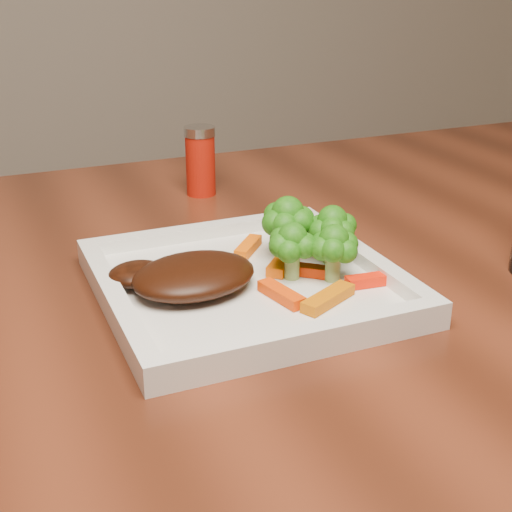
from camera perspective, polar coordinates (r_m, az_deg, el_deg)
name	(u,v)px	position (r m, az deg, el deg)	size (l,w,h in m)	color
plate	(246,287)	(0.68, -0.78, -2.53)	(0.27, 0.27, 0.01)	white
steak	(194,275)	(0.66, -5.00, -1.56)	(0.12, 0.09, 0.03)	black
broccoli_0	(288,226)	(0.72, 2.54, 2.42)	(0.06, 0.06, 0.07)	#3A7A14
broccoli_1	(332,232)	(0.71, 6.09, 1.91)	(0.06, 0.06, 0.06)	#187A14
broccoli_2	(334,251)	(0.67, 6.22, 0.36)	(0.05, 0.05, 0.06)	#316611
broccoli_3	(292,248)	(0.67, 2.92, 0.64)	(0.05, 0.05, 0.06)	#147A15
carrot_0	(328,298)	(0.64, 5.79, -3.38)	(0.06, 0.02, 0.01)	#CA6103
carrot_1	(372,280)	(0.68, 9.25, -1.90)	(0.05, 0.01, 0.01)	#FF1D04
carrot_2	(281,294)	(0.64, 2.04, -3.06)	(0.05, 0.01, 0.01)	#EE3D03
carrot_3	(322,244)	(0.76, 5.34, 1.00)	(0.05, 0.01, 0.01)	red
carrot_4	(248,247)	(0.74, -0.63, 0.72)	(0.05, 0.01, 0.01)	#FF6004
carrot_5	(313,271)	(0.69, 4.55, -1.19)	(0.05, 0.01, 0.01)	red
carrot_6	(284,261)	(0.71, 2.25, -0.41)	(0.06, 0.02, 0.01)	#FF5D04
spice_shaker	(200,161)	(0.96, -4.47, 7.59)	(0.04, 0.04, 0.09)	#AB1709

